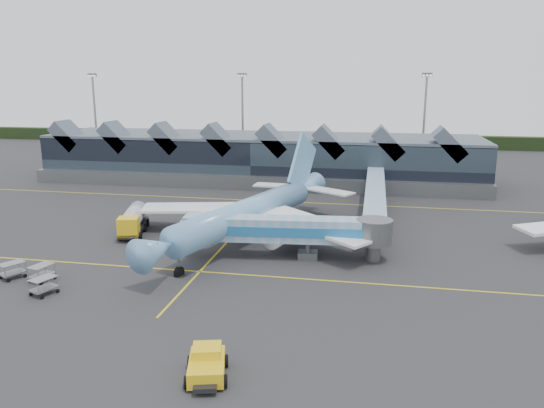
% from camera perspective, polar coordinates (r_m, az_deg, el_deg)
% --- Properties ---
extents(ground, '(260.00, 260.00, 0.00)m').
position_cam_1_polar(ground, '(67.28, -5.60, -4.90)').
color(ground, '#252527').
rests_on(ground, ground).
extents(taxi_stripes, '(120.00, 60.00, 0.01)m').
position_cam_1_polar(taxi_stripes, '(76.48, -3.48, -2.62)').
color(taxi_stripes, gold).
rests_on(taxi_stripes, ground).
extents(tree_line_far, '(260.00, 4.00, 4.00)m').
position_cam_1_polar(tree_line_far, '(173.23, 4.81, 6.95)').
color(tree_line_far, black).
rests_on(tree_line_far, ground).
extents(terminal, '(90.00, 22.25, 12.52)m').
position_cam_1_polar(terminal, '(112.24, -1.28, 5.05)').
color(terminal, black).
rests_on(terminal, ground).
extents(light_masts, '(132.40, 42.56, 22.45)m').
position_cam_1_polar(light_masts, '(124.31, 12.25, 9.08)').
color(light_masts, gray).
rests_on(light_masts, ground).
extents(main_airliner, '(34.46, 40.61, 13.38)m').
position_cam_1_polar(main_airliner, '(70.05, -2.20, -0.77)').
color(main_airliner, '#71A8E5').
rests_on(main_airliner, ground).
extents(jet_bridge, '(24.68, 5.84, 5.12)m').
position_cam_1_polar(jet_bridge, '(62.89, 2.89, -2.88)').
color(jet_bridge, '#79ACCA').
rests_on(jet_bridge, ground).
extents(fuel_truck, '(5.24, 10.70, 3.58)m').
position_cam_1_polar(fuel_truck, '(76.28, -14.65, -1.52)').
color(fuel_truck, black).
rests_on(fuel_truck, ground).
extents(pushback_tug, '(3.81, 5.07, 2.07)m').
position_cam_1_polar(pushback_tug, '(40.01, -7.03, -16.79)').
color(pushback_tug, yellow).
rests_on(pushback_tug, ground).
extents(baggage_carts, '(8.47, 6.23, 1.73)m').
position_cam_1_polar(baggage_carts, '(61.11, -24.36, -7.00)').
color(baggage_carts, gray).
rests_on(baggage_carts, ground).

